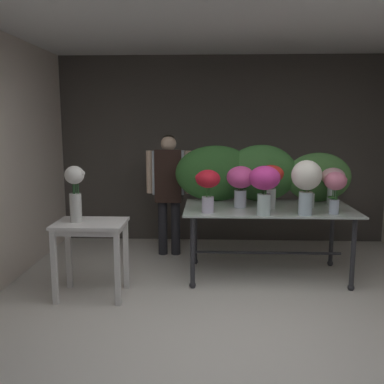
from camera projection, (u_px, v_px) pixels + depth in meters
name	position (u px, v px, depth m)	size (l,w,h in m)	color
ground_plane	(226.00, 279.00, 4.75)	(7.35, 7.35, 0.00)	silver
wall_back	(223.00, 150.00, 6.18)	(4.80, 0.12, 2.66)	#4C4742
wall_left	(7.00, 159.00, 4.63)	(0.12, 3.46, 2.66)	beige
ceiling_slab	(229.00, 23.00, 4.31)	(4.92, 3.46, 0.12)	silver
display_table_glass	(268.00, 217.00, 4.74)	(1.85, 0.97, 0.80)	silver
side_table_white	(91.00, 234.00, 4.19)	(0.69, 0.50, 0.76)	white
florist	(169.00, 182.00, 5.49)	(0.58, 0.24, 1.57)	#232328
foliage_backdrop	(259.00, 174.00, 5.03)	(2.07, 0.32, 0.67)	#2D6028
vase_crimson_freesia	(208.00, 185.00, 4.39)	(0.26, 0.26, 0.45)	silver
vase_ivory_carnations	(306.00, 180.00, 4.27)	(0.30, 0.30, 0.56)	silver
vase_fuchsia_roses	(241.00, 181.00, 4.66)	(0.31, 0.31, 0.46)	silver
vase_magenta_tulips	(265.00, 183.00, 4.27)	(0.32, 0.31, 0.50)	silver
vase_scarlet_hydrangea	(271.00, 180.00, 4.58)	(0.28, 0.28, 0.48)	silver
vase_sunset_dahlias	(309.00, 181.00, 4.67)	(0.25, 0.22, 0.48)	silver
vase_blush_stock	(333.00, 181.00, 4.80)	(0.27, 0.27, 0.43)	silver
vase_rosy_lilies	(335.00, 186.00, 4.33)	(0.24, 0.22, 0.44)	silver
vase_white_roses_tall	(75.00, 190.00, 4.12)	(0.20, 0.19, 0.55)	silver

